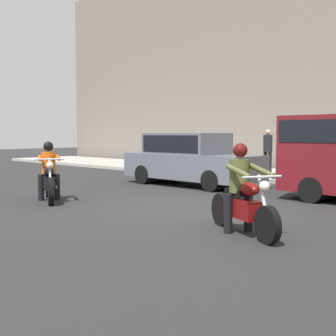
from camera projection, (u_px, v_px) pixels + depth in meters
ground_plane at (182, 207)px, 10.66m from camera, size 80.00×80.00×0.00m
sidewalk_slab at (334, 179)px, 16.33m from camera, size 40.00×4.40×0.14m
motorcycle_with_rider_olive at (242, 197)px, 7.78m from camera, size 2.00×1.08×1.55m
motorcycle_with_rider_orange_stripe at (49, 176)px, 11.58m from camera, size 1.91×1.13×1.50m
parked_sedan_slate_gray at (190, 159)px, 15.06m from camera, size 4.77×1.82×1.72m
street_sign_post at (324, 140)px, 15.31m from camera, size 0.44×0.08×2.21m
pedestrian_bystander at (268, 148)px, 17.23m from camera, size 0.34×0.34×1.72m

